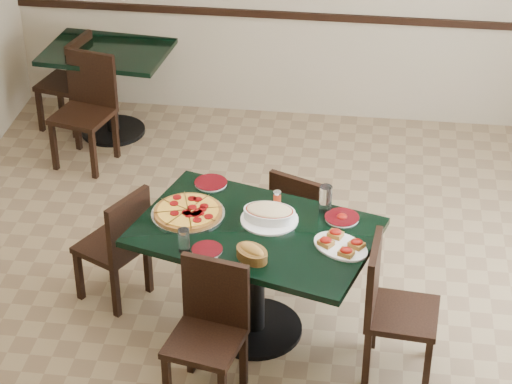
# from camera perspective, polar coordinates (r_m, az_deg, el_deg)

# --- Properties ---
(floor) EXTENTS (5.50, 5.50, 0.00)m
(floor) POSITION_cam_1_polar(r_m,az_deg,el_deg) (6.38, 0.89, -6.78)
(floor) COLOR olive
(floor) RESTS_ON ground
(room_shell) EXTENTS (5.50, 5.50, 5.50)m
(room_shell) POSITION_cam_1_polar(r_m,az_deg,el_deg) (7.26, 10.77, 8.47)
(room_shell) COLOR white
(room_shell) RESTS_ON floor
(main_table) EXTENTS (1.55, 1.22, 0.75)m
(main_table) POSITION_cam_1_polar(r_m,az_deg,el_deg) (5.88, -0.05, -3.62)
(main_table) COLOR black
(main_table) RESTS_ON floor
(back_table) EXTENTS (1.04, 0.80, 0.75)m
(back_table) POSITION_cam_1_polar(r_m,az_deg,el_deg) (8.23, -8.42, 6.62)
(back_table) COLOR black
(back_table) RESTS_ON floor
(chair_far) EXTENTS (0.49, 0.49, 0.79)m
(chair_far) POSITION_cam_1_polar(r_m,az_deg,el_deg) (6.45, 2.66, -1.54)
(chair_far) COLOR black
(chair_far) RESTS_ON floor
(chair_near) EXTENTS (0.46, 0.46, 0.83)m
(chair_near) POSITION_cam_1_polar(r_m,az_deg,el_deg) (5.55, -2.66, -7.58)
(chair_near) COLOR black
(chair_near) RESTS_ON floor
(chair_right) EXTENTS (0.43, 0.43, 0.86)m
(chair_right) POSITION_cam_1_polar(r_m,az_deg,el_deg) (5.71, 7.64, -6.31)
(chair_right) COLOR black
(chair_right) RESTS_ON floor
(chair_left) EXTENTS (0.50, 0.50, 0.80)m
(chair_left) POSITION_cam_1_polar(r_m,az_deg,el_deg) (6.28, -7.82, -2.85)
(chair_left) COLOR black
(chair_left) RESTS_ON floor
(back_chair_near) EXTENTS (0.50, 0.50, 0.88)m
(back_chair_near) POSITION_cam_1_polar(r_m,az_deg,el_deg) (7.87, -9.63, 5.03)
(back_chair_near) COLOR black
(back_chair_near) RESTS_ON floor
(back_chair_left) EXTENTS (0.46, 0.46, 0.82)m
(back_chair_left) POSITION_cam_1_polar(r_m,az_deg,el_deg) (8.40, -10.48, 6.43)
(back_chair_left) COLOR black
(back_chair_left) RESTS_ON floor
(pepperoni_pizza) EXTENTS (0.44, 0.44, 0.04)m
(pepperoni_pizza) POSITION_cam_1_polar(r_m,az_deg,el_deg) (5.92, -3.91, -1.14)
(pepperoni_pizza) COLOR silver
(pepperoni_pizza) RESTS_ON main_table
(lasagna_casserole) EXTENTS (0.34, 0.34, 0.09)m
(lasagna_casserole) POSITION_cam_1_polar(r_m,az_deg,el_deg) (5.83, 0.77, -1.25)
(lasagna_casserole) COLOR white
(lasagna_casserole) RESTS_ON main_table
(bread_basket) EXTENTS (0.24, 0.23, 0.09)m
(bread_basket) POSITION_cam_1_polar(r_m,az_deg,el_deg) (5.52, -0.24, -3.50)
(bread_basket) COLOR brown
(bread_basket) RESTS_ON main_table
(bruschetta_platter) EXTENTS (0.42, 0.40, 0.05)m
(bruschetta_platter) POSITION_cam_1_polar(r_m,az_deg,el_deg) (5.63, 4.86, -2.99)
(bruschetta_platter) COLOR white
(bruschetta_platter) RESTS_ON main_table
(side_plate_near) EXTENTS (0.18, 0.18, 0.02)m
(side_plate_near) POSITION_cam_1_polar(r_m,az_deg,el_deg) (5.60, -2.81, -3.32)
(side_plate_near) COLOR white
(side_plate_near) RESTS_ON main_table
(side_plate_far_r) EXTENTS (0.20, 0.20, 0.03)m
(side_plate_far_r) POSITION_cam_1_polar(r_m,az_deg,el_deg) (5.89, 4.93, -1.46)
(side_plate_far_r) COLOR white
(side_plate_far_r) RESTS_ON main_table
(side_plate_far_l) EXTENTS (0.21, 0.21, 0.02)m
(side_plate_far_l) POSITION_cam_1_polar(r_m,az_deg,el_deg) (6.21, -2.60, 0.53)
(side_plate_far_l) COLOR white
(side_plate_far_l) RESTS_ON main_table
(napkin_setting) EXTENTS (0.18, 0.18, 0.01)m
(napkin_setting) POSITION_cam_1_polar(r_m,az_deg,el_deg) (5.57, -2.93, -3.65)
(napkin_setting) COLOR white
(napkin_setting) RESTS_ON main_table
(water_glass_a) EXTENTS (0.08, 0.08, 0.17)m
(water_glass_a) POSITION_cam_1_polar(r_m,az_deg,el_deg) (5.92, 4.00, -0.38)
(water_glass_a) COLOR silver
(water_glass_a) RESTS_ON main_table
(water_glass_b) EXTENTS (0.07, 0.07, 0.14)m
(water_glass_b) POSITION_cam_1_polar(r_m,az_deg,el_deg) (5.58, -4.15, -2.77)
(water_glass_b) COLOR silver
(water_glass_b) RESTS_ON main_table
(pepper_shaker) EXTENTS (0.05, 0.05, 0.08)m
(pepper_shaker) POSITION_cam_1_polar(r_m,az_deg,el_deg) (5.99, 1.22, -0.31)
(pepper_shaker) COLOR #BC3F14
(pepper_shaker) RESTS_ON main_table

